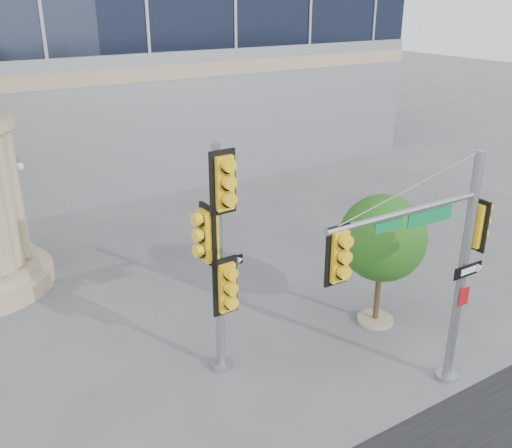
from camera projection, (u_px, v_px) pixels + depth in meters
ground at (321, 379)px, 13.11m from camera, size 120.00×120.00×0.00m
main_signal_pole at (434, 257)px, 11.43m from camera, size 4.19×0.50×5.39m
secondary_signal_pole at (219, 247)px, 12.21m from camera, size 0.94×0.70×5.44m
street_tree at (383, 241)px, 14.58m from camera, size 2.30×2.24×3.58m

